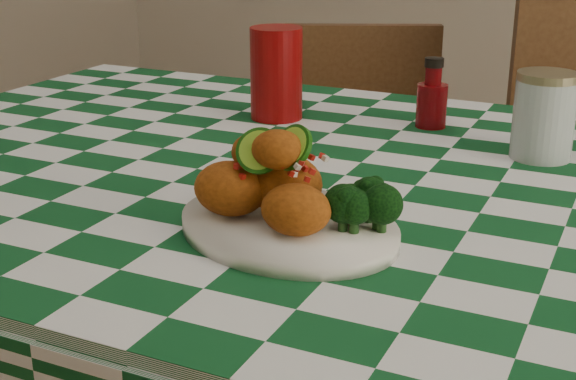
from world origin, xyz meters
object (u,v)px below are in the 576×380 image
at_px(plate, 288,227).
at_px(ketchup_bottle, 432,93).
at_px(fried_chicken_pile, 282,176).
at_px(wooden_chair_left, 363,211).
at_px(red_tumbler, 276,73).
at_px(mason_jar, 544,116).

height_order(plate, ketchup_bottle, ketchup_bottle).
height_order(plate, fried_chicken_pile, fried_chicken_pile).
xyz_separation_m(ketchup_bottle, wooden_chair_left, (-0.27, 0.44, -0.41)).
distance_m(plate, fried_chicken_pile, 0.06).
xyz_separation_m(plate, red_tumbler, (-0.25, 0.47, 0.07)).
bearing_deg(red_tumbler, ketchup_bottle, 12.59).
relative_size(fried_chicken_pile, wooden_chair_left, 0.19).
distance_m(ketchup_bottle, mason_jar, 0.22).
xyz_separation_m(plate, wooden_chair_left, (-0.25, 0.97, -0.36)).
bearing_deg(mason_jar, ketchup_bottle, 152.74).
bearing_deg(red_tumbler, plate, -62.58).
relative_size(ketchup_bottle, wooden_chair_left, 0.14).
bearing_deg(fried_chicken_pile, red_tumbler, 116.66).
relative_size(plate, red_tumbler, 1.73).
bearing_deg(plate, fried_chicken_pile, 180.00).
relative_size(red_tumbler, mason_jar, 1.23).
bearing_deg(mason_jar, red_tumbler, 174.73).
bearing_deg(red_tumbler, wooden_chair_left, 90.48).
relative_size(ketchup_bottle, mason_jar, 0.91).
bearing_deg(fried_chicken_pile, mason_jar, 62.26).
bearing_deg(wooden_chair_left, ketchup_bottle, -82.62).
bearing_deg(fried_chicken_pile, wooden_chair_left, 104.02).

